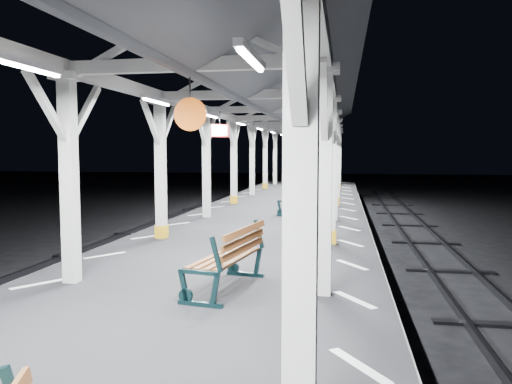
# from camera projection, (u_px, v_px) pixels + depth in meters

# --- Properties ---
(ground) EXTENTS (120.00, 120.00, 0.00)m
(ground) POSITION_uv_depth(u_px,v_px,m) (223.00, 311.00, 9.71)
(ground) COLOR black
(ground) RESTS_ON ground
(platform) EXTENTS (6.00, 50.00, 1.00)m
(platform) POSITION_uv_depth(u_px,v_px,m) (223.00, 285.00, 9.67)
(platform) COLOR black
(platform) RESTS_ON ground
(hazard_stripes_left) EXTENTS (1.00, 48.00, 0.01)m
(hazard_stripes_left) POSITION_uv_depth(u_px,v_px,m) (105.00, 255.00, 10.05)
(hazard_stripes_left) COLOR silver
(hazard_stripes_left) RESTS_ON platform
(hazard_stripes_right) EXTENTS (1.00, 48.00, 0.01)m
(hazard_stripes_right) POSITION_uv_depth(u_px,v_px,m) (352.00, 265.00, 9.20)
(hazard_stripes_right) COLOR silver
(hazard_stripes_right) RESTS_ON platform
(track_right) EXTENTS (2.20, 60.00, 0.16)m
(track_right) POSITION_uv_depth(u_px,v_px,m) (497.00, 322.00, 8.84)
(track_right) COLOR #2D2D33
(track_right) RESTS_ON ground
(canopy) EXTENTS (5.40, 49.00, 4.65)m
(canopy) POSITION_uv_depth(u_px,v_px,m) (222.00, 73.00, 9.32)
(canopy) COLOR beige
(canopy) RESTS_ON platform
(bench_mid) EXTENTS (0.95, 1.89, 0.98)m
(bench_mid) POSITION_uv_depth(u_px,v_px,m) (232.00, 256.00, 7.50)
(bench_mid) COLOR black
(bench_mid) RESTS_ON platform
(bench_far) EXTENTS (0.95, 1.96, 1.02)m
(bench_far) POSITION_uv_depth(u_px,v_px,m) (297.00, 197.00, 16.80)
(bench_far) COLOR black
(bench_far) RESTS_ON platform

